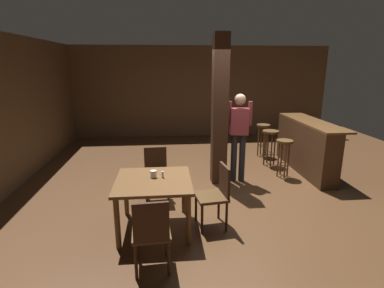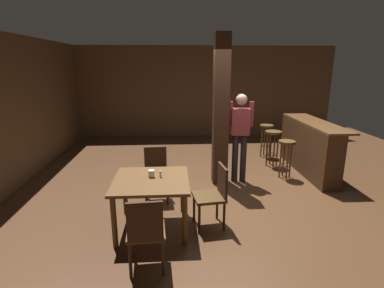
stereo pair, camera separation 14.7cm
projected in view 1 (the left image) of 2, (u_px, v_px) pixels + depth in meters
ground_plane at (232, 192)px, 5.46m from camera, size 10.80×10.80×0.00m
wall_back at (202, 92)px, 9.42m from camera, size 8.00×0.10×2.80m
pillar at (220, 111)px, 5.58m from camera, size 0.28×0.28×2.80m
dining_table at (154, 187)px, 4.10m from camera, size 1.02×1.02×0.73m
chair_north at (156, 171)px, 5.03m from camera, size 0.45×0.45×0.89m
chair_south at (151, 231)px, 3.23m from camera, size 0.45×0.45×0.89m
chair_east at (216, 193)px, 4.20m from camera, size 0.47×0.47×0.89m
napkin_cup at (153, 174)px, 4.14m from camera, size 0.09×0.09×0.10m
salt_shaker at (163, 174)px, 4.14m from camera, size 0.03×0.03×0.09m
standing_person at (239, 132)px, 5.71m from camera, size 0.47×0.24×1.72m
bar_counter at (305, 146)px, 6.42m from camera, size 0.56×2.21×1.09m
bar_stool_near at (284, 150)px, 6.07m from camera, size 0.33×0.33×0.77m
bar_stool_mid at (270, 139)px, 6.77m from camera, size 0.36×0.36×0.80m
bar_stool_far at (263, 133)px, 7.45m from camera, size 0.33×0.33×0.80m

